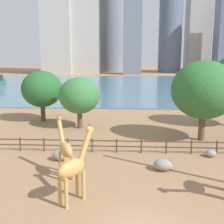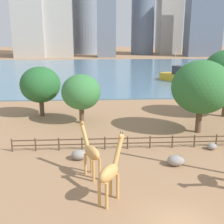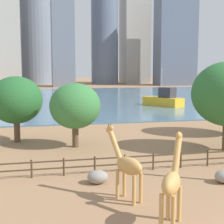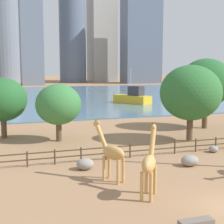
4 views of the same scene
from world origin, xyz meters
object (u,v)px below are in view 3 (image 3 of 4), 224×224
object	(u,v)px
giraffe_tall	(127,165)
tree_left_large	(75,106)
boulder_small	(98,177)
boat_sailboat	(164,99)
giraffe_companion	(172,182)
tree_left_small	(16,100)

from	to	relation	value
giraffe_tall	tree_left_large	bearing A→B (deg)	-23.11
boulder_small	boat_sailboat	size ratio (longest dim) A/B	0.16
tree_left_large	boat_sailboat	bearing A→B (deg)	56.11
giraffe_companion	tree_left_large	world-z (taller)	tree_left_large
tree_left_large	boulder_small	bearing A→B (deg)	-88.91
giraffe_tall	giraffe_companion	world-z (taller)	giraffe_companion
giraffe_tall	boat_sailboat	world-z (taller)	boat_sailboat
giraffe_companion	boulder_small	world-z (taller)	giraffe_companion
giraffe_companion	boulder_small	bearing A→B (deg)	54.64
tree_left_large	boat_sailboat	distance (m)	38.84
boat_sailboat	giraffe_tall	bearing A→B (deg)	127.22
giraffe_tall	giraffe_companion	distance (m)	3.83
giraffe_companion	boat_sailboat	bearing A→B (deg)	14.20
boulder_small	boat_sailboat	world-z (taller)	boat_sailboat
giraffe_tall	giraffe_companion	size ratio (longest dim) A/B	0.96
giraffe_tall	tree_left_small	size ratio (longest dim) A/B	0.64
giraffe_companion	tree_left_small	size ratio (longest dim) A/B	0.67
giraffe_companion	tree_left_large	size ratio (longest dim) A/B	0.73
boat_sailboat	tree_left_small	bearing A→B (deg)	107.02
giraffe_companion	boat_sailboat	xyz separation A→B (m)	(18.95, 50.14, -0.69)
boulder_small	tree_left_large	xyz separation A→B (m)	(-0.21, 11.14, 3.60)
giraffe_tall	boulder_small	bearing A→B (deg)	-8.89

